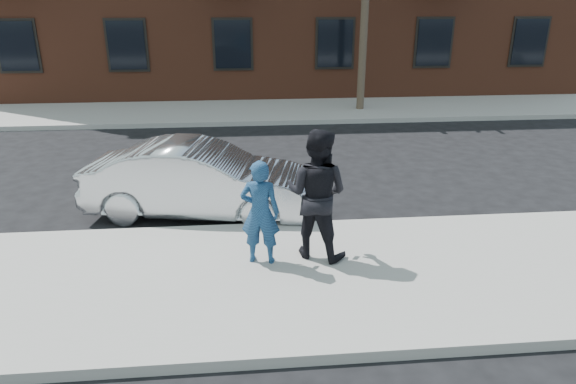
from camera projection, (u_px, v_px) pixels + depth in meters
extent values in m
plane|color=black|center=(225.00, 279.00, 7.53)|extent=(100.00, 100.00, 0.00)
cube|color=gray|center=(225.00, 283.00, 7.27)|extent=(50.00, 3.50, 0.15)
cube|color=#999691|center=(227.00, 229.00, 8.94)|extent=(50.00, 0.10, 0.15)
cube|color=gray|center=(232.00, 112.00, 17.95)|extent=(50.00, 3.50, 0.15)
cube|color=#999691|center=(231.00, 124.00, 16.28)|extent=(50.00, 0.10, 0.15)
cube|color=black|center=(17.00, 46.00, 18.11)|extent=(1.30, 0.06, 1.70)
cube|color=black|center=(335.00, 44.00, 19.10)|extent=(1.30, 0.06, 1.70)
cube|color=black|center=(530.00, 42.00, 19.76)|extent=(1.30, 0.06, 1.70)
cylinder|color=#33271E|center=(363.00, 47.00, 17.33)|extent=(0.26, 0.26, 4.20)
imported|color=#B7BABF|center=(200.00, 180.00, 9.52)|extent=(4.38, 2.20, 1.38)
imported|color=navy|center=(260.00, 212.00, 7.46)|extent=(0.64, 0.48, 1.59)
cube|color=black|center=(258.00, 172.00, 7.47)|extent=(0.09, 0.14, 0.08)
imported|color=black|center=(317.00, 194.00, 7.59)|extent=(1.21, 1.12, 1.99)
cube|color=black|center=(312.00, 183.00, 7.76)|extent=(0.11, 0.15, 0.06)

